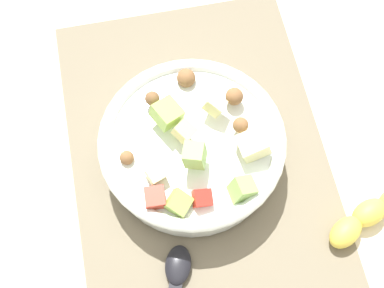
% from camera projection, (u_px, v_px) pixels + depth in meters
% --- Properties ---
extents(ground_plane, '(2.40, 2.40, 0.00)m').
position_uv_depth(ground_plane, '(196.00, 146.00, 0.85)').
color(ground_plane, silver).
extents(placemat, '(0.51, 0.38, 0.01)m').
position_uv_depth(placemat, '(196.00, 146.00, 0.85)').
color(placemat, '#756B56').
rests_on(placemat, ground_plane).
extents(salad_bowl, '(0.27, 0.27, 0.11)m').
position_uv_depth(salad_bowl, '(192.00, 147.00, 0.80)').
color(salad_bowl, white).
rests_on(salad_bowl, placemat).
extents(banana_whole, '(0.08, 0.15, 0.04)m').
position_uv_depth(banana_whole, '(371.00, 215.00, 0.79)').
color(banana_whole, yellow).
rests_on(banana_whole, ground_plane).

